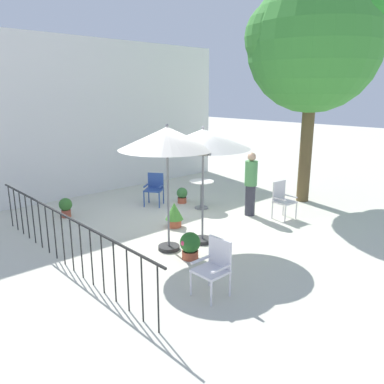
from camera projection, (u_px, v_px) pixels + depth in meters
ground_plane at (185, 227)px, 9.16m from camera, size 60.00×60.00×0.00m
villa_facade at (88, 118)px, 11.74m from camera, size 10.15×0.30×4.70m
terrace_railing at (62, 230)px, 7.01m from camera, size 0.03×6.09×1.01m
shade_tree at (314, 45)px, 10.35m from camera, size 3.78×3.60×6.16m
patio_umbrella_0 at (203, 140)px, 7.70m from camera, size 1.92×1.92×2.48m
patio_umbrella_1 at (167, 140)px, 7.29m from camera, size 1.90×1.90×2.55m
cafe_table_0 at (201, 189)px, 10.50m from camera, size 0.68×0.68×0.78m
patio_chair_0 at (154, 187)px, 10.86m from camera, size 0.66×0.67×0.90m
patio_chair_1 at (214, 264)px, 6.01m from camera, size 0.47×0.49×0.91m
patio_chair_2 at (282, 198)px, 9.69m from camera, size 0.51×0.48×0.96m
potted_plant_0 at (174, 214)px, 9.11m from camera, size 0.43×0.43×0.60m
potted_plant_1 at (182, 195)px, 11.10m from camera, size 0.31×0.31×0.45m
potted_plant_2 at (190, 245)px, 7.37m from camera, size 0.42×0.40×0.53m
potted_plant_3 at (66, 206)px, 9.84m from camera, size 0.33×0.33×0.50m
standing_person at (251, 183)px, 9.85m from camera, size 0.43×0.43×1.65m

